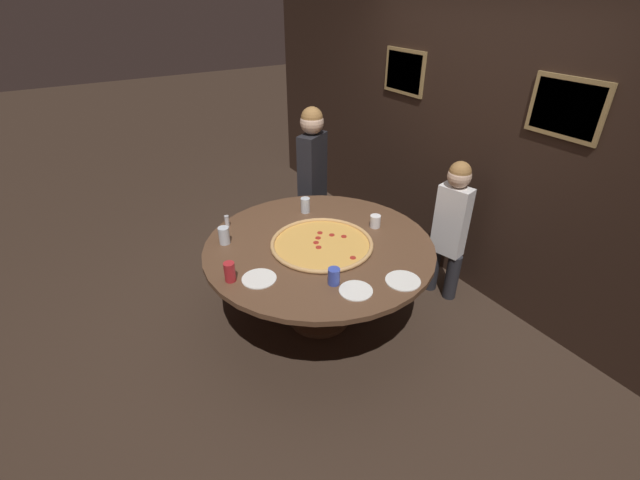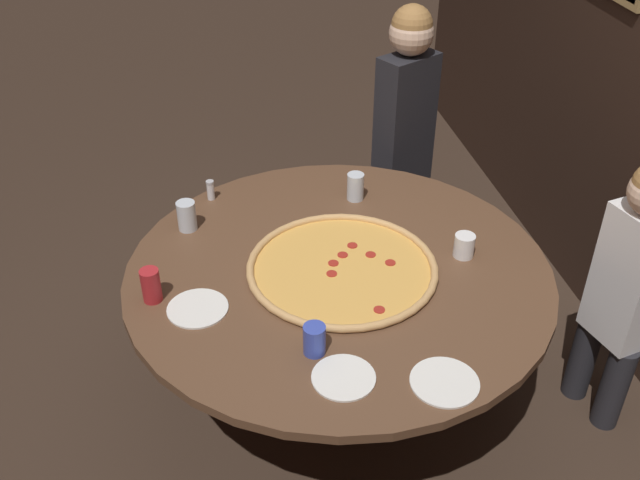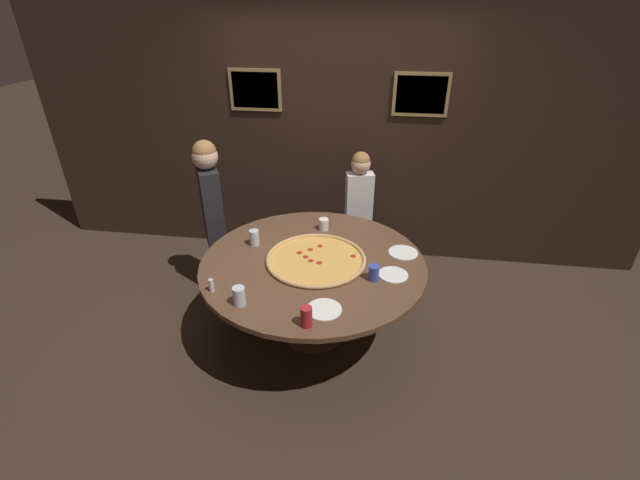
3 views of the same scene
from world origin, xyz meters
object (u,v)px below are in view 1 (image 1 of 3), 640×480
Objects in this scene: white_plate_beside_cup at (403,281)px; white_plate_near_front at (259,279)px; drink_cup_beside_pizza at (224,235)px; drink_cup_by_shaker at (334,276)px; drink_cup_near_right at (305,205)px; dining_table at (319,256)px; drink_cup_far_left at (375,221)px; drink_cup_near_left at (230,272)px; diner_centre_back at (451,224)px; diner_far_right at (312,173)px; condiment_shaker at (227,221)px; white_plate_right_side at (356,291)px; giant_pizza at (322,244)px.

white_plate_beside_cup is 0.97m from white_plate_near_front.
drink_cup_by_shaker is (0.88, 0.43, -0.01)m from drink_cup_beside_pizza.
drink_cup_near_right is 1.23m from white_plate_beside_cup.
white_plate_beside_cup is at bearing 17.84° from dining_table.
dining_table is at bearing 159.08° from drink_cup_by_shaker.
drink_cup_far_left is at bearing 70.27° from drink_cup_beside_pizza.
diner_centre_back reaches higher than drink_cup_near_left.
dining_table is 1.18× the size of diner_far_right.
dining_table is at bearing 37.55° from condiment_shaker.
drink_cup_near_left is at bearing -83.90° from dining_table.
drink_cup_near_right is at bearing 131.98° from white_plate_near_front.
white_plate_right_side is at bearing 16.98° from condiment_shaker.
condiment_shaker is 0.06× the size of diner_far_right.
drink_cup_far_left is (0.01, 0.54, 0.16)m from dining_table.
drink_cup_by_shaker is 0.08× the size of diner_far_right.
drink_cup_beside_pizza reaches higher than drink_cup_far_left.
giant_pizza is 0.53× the size of diner_far_right.
giant_pizza reaches higher than white_plate_right_side.
condiment_shaker is at bearing 46.28° from diner_centre_back.
white_plate_near_front is 0.82m from condiment_shaker.
drink_cup_near_left reaches higher than giant_pizza.
white_plate_near_front is 1.66m from diner_far_right.
drink_cup_beside_pizza reaches higher than white_plate_right_side.
condiment_shaker is (-1.34, -0.72, 0.05)m from white_plate_beside_cup.
drink_cup_by_shaker is at bearing -56.92° from drink_cup_far_left.
drink_cup_by_shaker reaches higher than dining_table.
dining_table is 12.56× the size of drink_cup_near_left.
white_plate_right_side is (-0.08, -0.33, 0.00)m from white_plate_beside_cup.
drink_cup_near_right is at bearing 165.78° from white_plate_right_side.
diner_far_right reaches higher than white_plate_beside_cup.
drink_cup_beside_pizza is (-0.41, -1.14, 0.02)m from drink_cup_far_left.
condiment_shaker is at bearing 171.40° from diner_far_right.
drink_cup_near_left reaches higher than condiment_shaker.
white_plate_near_front reaches higher than dining_table.
diner_centre_back reaches higher than white_plate_near_front.
white_plate_beside_cup is 1.53m from condiment_shaker.
condiment_shaker reaches higher than white_plate_near_front.
drink_cup_near_left is at bearing -19.90° from condiment_shaker.
drink_cup_beside_pizza reaches higher than condiment_shaker.
drink_cup_near_right is (-0.55, 0.17, 0.05)m from giant_pizza.
diner_centre_back is (0.20, 1.89, -0.09)m from drink_cup_near_left.
white_plate_beside_cup is 2.45× the size of condiment_shaker.
white_plate_beside_cup is (0.23, 0.41, -0.05)m from drink_cup_by_shaker.
white_plate_right_side is at bearing -10.99° from giant_pizza.
drink_cup_by_shaker is 1.33m from diner_centre_back.
drink_cup_by_shaker is at bearing 25.83° from drink_cup_beside_pizza.
drink_cup_near_left is 1.45× the size of condiment_shaker.
drink_cup_beside_pizza is at bearing -142.94° from white_plate_beside_cup.
drink_cup_beside_pizza reaches higher than white_plate_beside_cup.
drink_cup_far_left reaches higher than white_plate_near_front.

